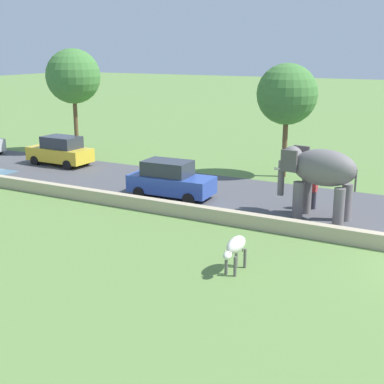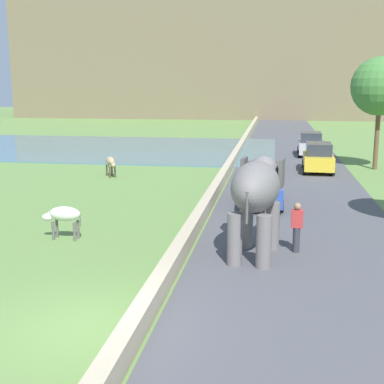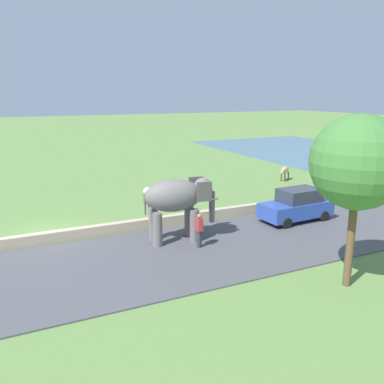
% 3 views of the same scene
% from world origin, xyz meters
% --- Properties ---
extents(road_surface, '(7.00, 120.00, 0.06)m').
position_xyz_m(road_surface, '(5.00, 20.00, 0.03)').
color(road_surface, '#4C4C51').
rests_on(road_surface, ground).
extents(barrier_wall, '(0.40, 110.00, 0.57)m').
position_xyz_m(barrier_wall, '(1.20, 18.00, 0.29)').
color(barrier_wall, tan).
rests_on(barrier_wall, ground).
extents(elephant, '(1.75, 3.55, 2.99)m').
position_xyz_m(elephant, '(3.45, 5.49, 2.04)').
color(elephant, slate).
rests_on(elephant, ground).
extents(person_beside_elephant, '(0.36, 0.22, 1.63)m').
position_xyz_m(person_beside_elephant, '(4.70, 5.96, 0.87)').
color(person_beside_elephant, '#33333D').
rests_on(person_beside_elephant, ground).
extents(car_blue, '(1.94, 4.07, 1.80)m').
position_xyz_m(car_blue, '(3.42, 12.49, 0.90)').
color(car_blue, '#2D4CA8').
rests_on(car_blue, ground).
extents(car_yellow, '(1.88, 4.04, 1.80)m').
position_xyz_m(car_yellow, '(6.57, 22.03, 0.90)').
color(car_yellow, gold).
rests_on(car_yellow, ground).
extents(cow_white, '(1.39, 0.46, 1.15)m').
position_xyz_m(cow_white, '(-3.08, 6.31, 0.84)').
color(cow_white, silver).
rests_on(cow_white, ground).
extents(tree_near, '(3.27, 3.27, 6.17)m').
position_xyz_m(tree_near, '(10.22, 9.18, 4.51)').
color(tree_near, brown).
rests_on(tree_near, ground).
extents(tree_mid, '(3.58, 3.58, 6.91)m').
position_xyz_m(tree_mid, '(10.21, 23.79, 5.10)').
color(tree_mid, brown).
rests_on(tree_mid, ground).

